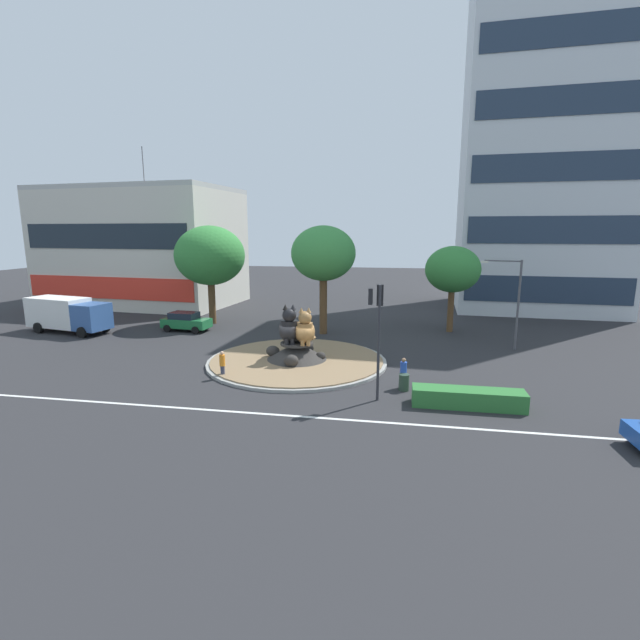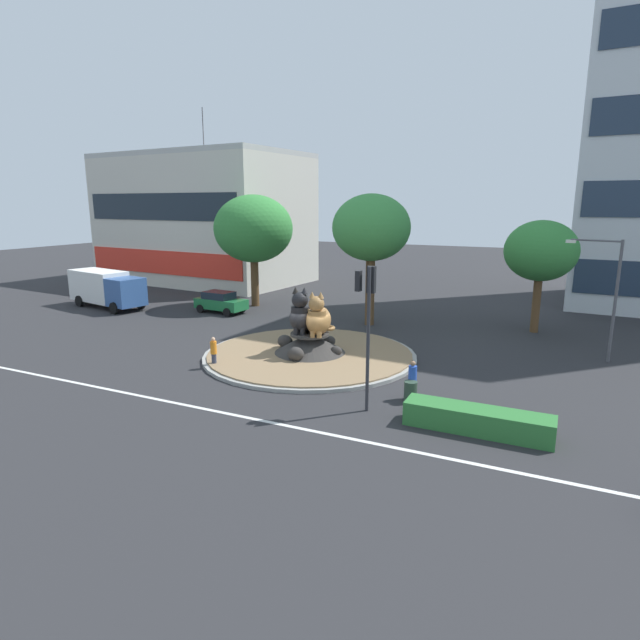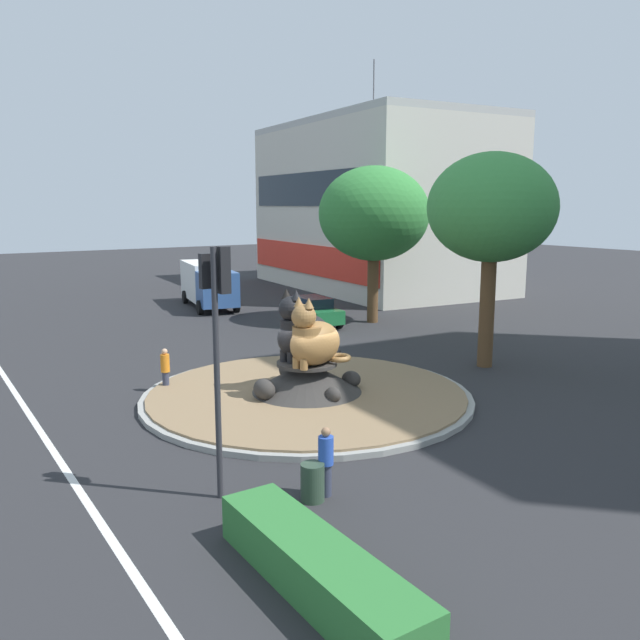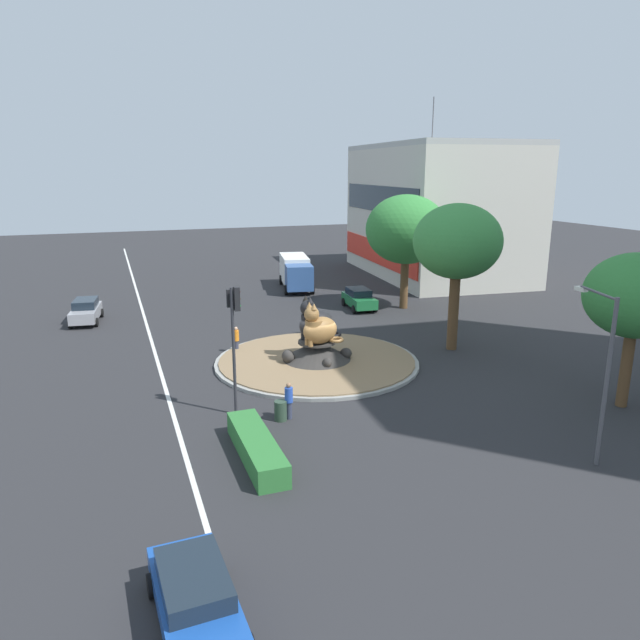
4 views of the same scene
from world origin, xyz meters
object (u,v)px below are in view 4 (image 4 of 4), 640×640
cat_statue_tabby (319,328)px  hatchback_near_shophouse (86,311)px  second_tree_near_tower (406,230)px  shophouse_block (436,211)px  litter_bin (281,411)px  traffic_light_mast (234,323)px  streetlight_arm (603,364)px  delivery_box_truck (296,271)px  pedestrian_blue_shirt (289,400)px  third_tree_left (636,296)px  broadleaf_tree_behind_island (457,242)px  cat_statue_black (315,323)px  pedestrian_orange_shirt (236,339)px  parked_car_right (196,598)px  sedan_on_far_lane (359,298)px

cat_statue_tabby → hatchback_near_shophouse: bearing=-65.1°
second_tree_near_tower → shophouse_block: bearing=141.2°
shophouse_block → litter_bin: (30.13, -25.52, -6.18)m
traffic_light_mast → shophouse_block: size_ratio=0.27×
streetlight_arm → delivery_box_truck: streetlight_arm is taller
traffic_light_mast → second_tree_near_tower: 23.42m
shophouse_block → litter_bin: bearing=-35.0°
hatchback_near_shophouse → delivery_box_truck: delivery_box_truck is taller
traffic_light_mast → hatchback_near_shophouse: bearing=109.7°
traffic_light_mast → pedestrian_blue_shirt: 4.18m
traffic_light_mast → litter_bin: (1.41, 1.64, -3.82)m
third_tree_left → pedestrian_blue_shirt: 16.26m
broadleaf_tree_behind_island → delivery_box_truck: size_ratio=1.15×
cat_statue_black → cat_statue_tabby: (1.04, -0.17, -0.06)m
traffic_light_mast → delivery_box_truck: (-26.51, 11.25, -2.66)m
shophouse_block → streetlight_arm: 40.80m
pedestrian_blue_shirt → litter_bin: bearing=142.4°
traffic_light_mast → pedestrian_orange_shirt: 9.80m
traffic_light_mast → pedestrian_blue_shirt: bearing=-33.0°
pedestrian_blue_shirt → shophouse_block: bearing=6.0°
cat_statue_black → second_tree_near_tower: 15.51m
cat_statue_tabby → streetlight_arm: bearing=98.8°
cat_statue_tabby → third_tree_left: third_tree_left is taller
third_tree_left → streetlight_arm: bearing=-55.6°
streetlight_arm → second_tree_near_tower: bearing=3.9°
hatchback_near_shophouse → parked_car_right: 32.32m
cat_statue_black → shophouse_block: shophouse_block is taller
hatchback_near_shophouse → traffic_light_mast: bearing=26.2°
cat_statue_tabby → broadleaf_tree_behind_island: (-0.31, 8.87, 4.38)m
third_tree_left → parked_car_right: third_tree_left is taller
pedestrian_blue_shirt → parked_car_right: pedestrian_blue_shirt is taller
hatchback_near_shophouse → delivery_box_truck: (-6.61, 18.08, 0.75)m
hatchback_near_shophouse → cat_statue_tabby: bearing=47.2°
second_tree_near_tower → hatchback_near_shophouse: size_ratio=1.99×
third_tree_left → hatchback_near_shophouse: 35.10m
shophouse_block → hatchback_near_shophouse: 35.58m
litter_bin → parked_car_right: bearing=-26.0°
cat_statue_black → second_tree_near_tower: size_ratio=0.32×
sedan_on_far_lane → delivery_box_truck: size_ratio=0.54×
third_tree_left → litter_bin: size_ratio=8.04×
cat_statue_tabby → shophouse_block: shophouse_block is taller
traffic_light_mast → hatchback_near_shophouse: (-19.90, -6.83, -3.41)m
cat_statue_black → parked_car_right: (18.20, -9.55, -1.52)m
broadleaf_tree_behind_island → litter_bin: size_ratio=9.89×
shophouse_block → pedestrian_orange_shirt: size_ratio=13.62×
third_tree_left → hatchback_near_shophouse: size_ratio=1.61×
third_tree_left → second_tree_near_tower: bearing=-179.4°
broadleaf_tree_behind_island → parked_car_right: 25.92m
sedan_on_far_lane → litter_bin: size_ratio=4.66×
shophouse_block → third_tree_left: shophouse_block is taller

